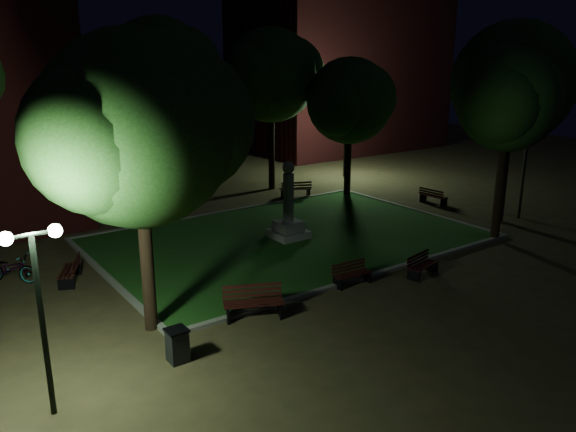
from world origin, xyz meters
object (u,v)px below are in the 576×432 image
object	(u,v)px
monument	(288,217)
bench_near_right	(422,266)
trash_bin	(177,345)
bench_far_side	(296,190)
bicycle	(11,268)
bench_west_near	(253,303)
bench_right_side	(433,197)
bench_left_side	(71,271)
bench_near_left	(351,274)

from	to	relation	value
monument	bench_near_right	xyz separation A→B (m)	(1.40, -6.00, -0.60)
trash_bin	bench_near_right	bearing A→B (deg)	2.36
bench_far_side	bicycle	size ratio (longest dim) A/B	0.94
monument	trash_bin	distance (m)	10.21
bench_west_near	bench_right_side	distance (m)	15.66
bench_left_side	monument	bearing A→B (deg)	112.01
bench_far_side	trash_bin	world-z (taller)	bench_far_side
bench_right_side	bicycle	bearing A→B (deg)	82.77
bench_west_near	bench_left_side	size ratio (longest dim) A/B	1.16
monument	bench_near_right	bearing A→B (deg)	-76.89
trash_bin	bench_near_left	bearing A→B (deg)	10.03
bench_near_right	bench_right_side	size ratio (longest dim) A/B	0.97
monument	trash_bin	size ratio (longest dim) A/B	3.64
bench_left_side	bench_right_side	world-z (taller)	bench_left_side
bench_near_right	bench_west_near	xyz separation A→B (m)	(-6.49, 0.62, 0.09)
bench_right_side	bench_left_side	bearing A→B (deg)	86.09
bicycle	bench_far_side	bearing A→B (deg)	-30.59
bench_left_side	bicycle	distance (m)	2.00
monument	bench_left_side	size ratio (longest dim) A/B	2.03
trash_bin	bench_left_side	bearing A→B (deg)	96.12
bench_right_side	bench_near_right	bearing A→B (deg)	124.68
monument	bench_near_left	bearing A→B (deg)	-102.27
bench_far_side	bicycle	xyz separation A→B (m)	(-14.81, -4.05, 0.06)
monument	bench_right_side	size ratio (longest dim) A/B	2.11
bench_west_near	bench_left_side	distance (m)	6.84
bench_near_right	bench_left_side	world-z (taller)	bench_left_side
monument	bench_left_side	bearing A→B (deg)	177.11
trash_bin	bench_west_near	bearing A→B (deg)	19.42
trash_bin	bicycle	xyz separation A→B (m)	(-2.36, 7.98, 0.04)
bench_west_near	bicycle	size ratio (longest dim) A/B	0.98
bench_west_near	monument	bearing A→B (deg)	71.32
bench_left_side	bench_right_side	distance (m)	18.14
bench_near_right	bench_far_side	size ratio (longest dim) A/B	0.84
bench_left_side	trash_bin	distance (m)	6.87
bench_far_side	bench_right_side	bearing A→B (deg)	156.18
bench_far_side	trash_bin	bearing A→B (deg)	66.77
bench_near_right	bench_west_near	bearing A→B (deg)	162.91
monument	bench_left_side	distance (m)	8.70
bench_left_side	bench_right_side	size ratio (longest dim) A/B	1.04
bench_near_right	bench_far_side	distance (m)	12.05
bench_near_right	bicycle	world-z (taller)	bicycle
bench_far_side	bench_left_side	bearing A→B (deg)	44.28
bench_west_near	bench_far_side	bearing A→B (deg)	73.67
bench_west_near	trash_bin	xyz separation A→B (m)	(-2.85, -1.00, -0.00)
bench_near_left	bench_west_near	xyz separation A→B (m)	(-3.97, -0.20, 0.09)
monument	bicycle	world-z (taller)	monument
bicycle	bench_near_right	bearing A→B (deg)	-78.85
bench_near_left	bench_west_near	size ratio (longest dim) A/B	0.77
bench_right_side	bicycle	world-z (taller)	bicycle
monument	bicycle	distance (m)	10.44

